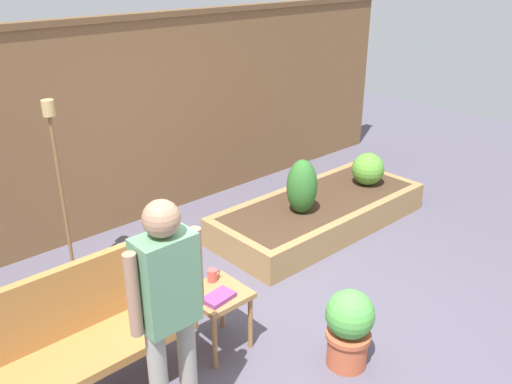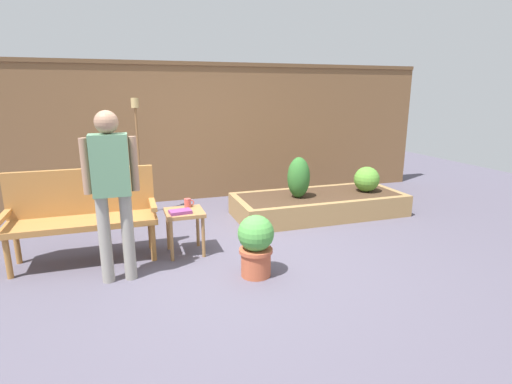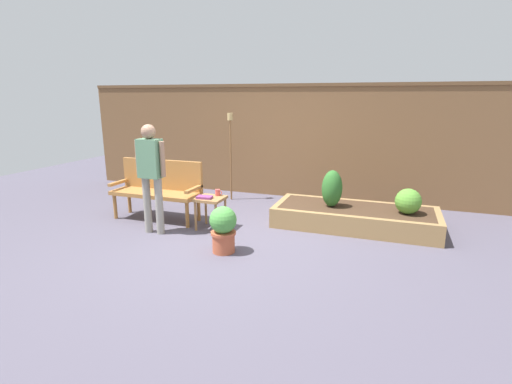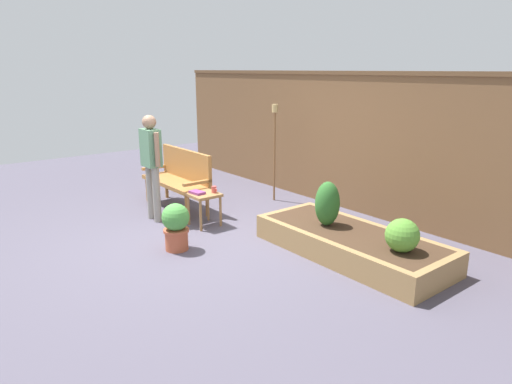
{
  "view_description": "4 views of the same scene",
  "coord_description": "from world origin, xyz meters",
  "views": [
    {
      "loc": [
        -2.34,
        -2.26,
        2.68
      ],
      "look_at": [
        0.58,
        0.96,
        0.77
      ],
      "focal_mm": 37.94,
      "sensor_mm": 36.0,
      "label": 1
    },
    {
      "loc": [
        -0.92,
        -3.78,
        1.71
      ],
      "look_at": [
        0.54,
        0.62,
        0.54
      ],
      "focal_mm": 27.97,
      "sensor_mm": 36.0,
      "label": 2
    },
    {
      "loc": [
        2.12,
        -4.6,
        1.93
      ],
      "look_at": [
        0.23,
        0.66,
        0.53
      ],
      "focal_mm": 26.95,
      "sensor_mm": 36.0,
      "label": 3
    },
    {
      "loc": [
        4.95,
        -2.95,
        2.19
      ],
      "look_at": [
        0.38,
        0.67,
        0.6
      ],
      "focal_mm": 31.82,
      "sensor_mm": 36.0,
      "label": 4
    }
  ],
  "objects": [
    {
      "name": "ground_plane",
      "position": [
        0.0,
        0.0,
        0.0
      ],
      "size": [
        14.0,
        14.0,
        0.0
      ],
      "primitive_type": "plane",
      "color": "#514C5B"
    },
    {
      "name": "fence_back",
      "position": [
        0.0,
        2.6,
        1.09
      ],
      "size": [
        8.4,
        0.14,
        2.16
      ],
      "color": "brown",
      "rests_on": "ground_plane"
    },
    {
      "name": "garden_bench",
      "position": [
        -1.37,
        0.5,
        0.54
      ],
      "size": [
        1.44,
        0.48,
        0.94
      ],
      "color": "#A87038",
      "rests_on": "ground_plane"
    },
    {
      "name": "side_table",
      "position": [
        -0.37,
        0.32,
        0.4
      ],
      "size": [
        0.4,
        0.4,
        0.48
      ],
      "color": "#9E7042",
      "rests_on": "ground_plane"
    },
    {
      "name": "cup_on_table",
      "position": [
        -0.3,
        0.45,
        0.53
      ],
      "size": [
        0.11,
        0.07,
        0.09
      ],
      "color": "#CC4C47",
      "rests_on": "side_table"
    },
    {
      "name": "book_on_table",
      "position": [
        -0.42,
        0.24,
        0.5
      ],
      "size": [
        0.24,
        0.17,
        0.03
      ],
      "primitive_type": "cube",
      "rotation": [
        0.0,
        0.0,
        0.12
      ],
      "color": "#7F3875",
      "rests_on": "side_table"
    },
    {
      "name": "potted_boxwood",
      "position": [
        0.19,
        -0.44,
        0.32
      ],
      "size": [
        0.34,
        0.34,
        0.6
      ],
      "color": "#B75638",
      "rests_on": "ground_plane"
    },
    {
      "name": "raised_planter_bed",
      "position": [
        1.65,
        1.13,
        0.15
      ],
      "size": [
        2.4,
        1.0,
        0.3
      ],
      "color": "#997547",
      "rests_on": "ground_plane"
    },
    {
      "name": "shrub_near_bench",
      "position": [
        1.3,
        1.07,
        0.58
      ],
      "size": [
        0.31,
        0.31,
        0.56
      ],
      "color": "brown",
      "rests_on": "raised_planter_bed"
    },
    {
      "name": "shrub_far_corner",
      "position": [
        2.38,
        1.07,
        0.48
      ],
      "size": [
        0.36,
        0.36,
        0.36
      ],
      "color": "brown",
      "rests_on": "raised_planter_bed"
    },
    {
      "name": "tiki_torch",
      "position": [
        -0.74,
        1.96,
        1.12
      ],
      "size": [
        0.1,
        0.1,
        1.63
      ],
      "color": "brown",
      "rests_on": "ground_plane"
    },
    {
      "name": "person_by_bench",
      "position": [
        -1.05,
        -0.13,
        0.93
      ],
      "size": [
        0.47,
        0.2,
        1.56
      ],
      "color": "gray",
      "rests_on": "ground_plane"
    }
  ]
}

